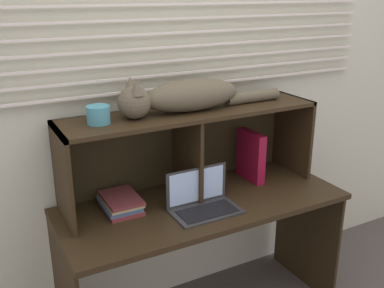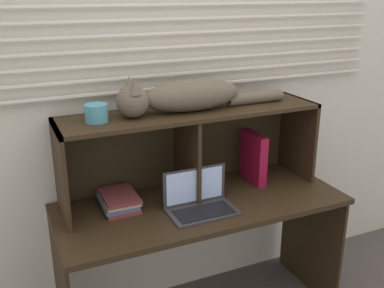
% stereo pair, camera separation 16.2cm
% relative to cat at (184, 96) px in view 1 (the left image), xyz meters
% --- Properties ---
extents(back_panel_with_blinds, '(4.40, 0.08, 2.50)m').
position_rel_cat_xyz_m(back_panel_with_blinds, '(0.05, 0.22, -0.07)').
color(back_panel_with_blinds, beige).
rests_on(back_panel_with_blinds, ground).
extents(desk, '(1.55, 0.63, 0.76)m').
position_rel_cat_xyz_m(desk, '(0.05, -0.13, -0.70)').
color(desk, black).
rests_on(desk, ground).
extents(hutch_shelf_unit, '(1.42, 0.35, 0.47)m').
position_rel_cat_xyz_m(hutch_shelf_unit, '(0.05, 0.04, -0.23)').
color(hutch_shelf_unit, black).
rests_on(hutch_shelf_unit, desk).
extents(cat, '(0.96, 0.19, 0.20)m').
position_rel_cat_xyz_m(cat, '(0.00, 0.00, 0.00)').
color(cat, brown).
rests_on(cat, hutch_shelf_unit).
extents(laptop, '(0.35, 0.21, 0.21)m').
position_rel_cat_xyz_m(laptop, '(0.00, -0.21, -0.51)').
color(laptop, '#2E2E2E').
rests_on(laptop, desk).
extents(binder_upright, '(0.05, 0.22, 0.29)m').
position_rel_cat_xyz_m(binder_upright, '(0.44, 0.00, -0.41)').
color(binder_upright, maroon).
rests_on(binder_upright, desk).
extents(book_stack, '(0.19, 0.27, 0.07)m').
position_rel_cat_xyz_m(book_stack, '(-0.37, -0.00, -0.52)').
color(book_stack, maroon).
rests_on(book_stack, desk).
extents(small_basket, '(0.11, 0.11, 0.09)m').
position_rel_cat_xyz_m(small_basket, '(-0.45, 0.00, -0.04)').
color(small_basket, teal).
rests_on(small_basket, hutch_shelf_unit).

